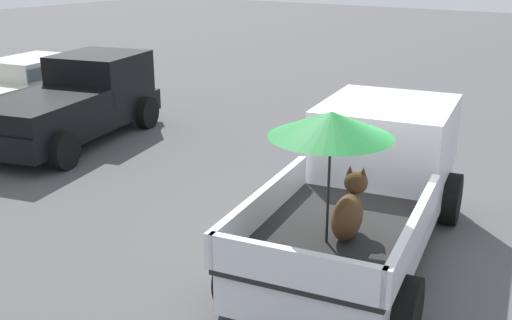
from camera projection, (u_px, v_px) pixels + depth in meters
The scene contains 4 objects.
ground_plane at pixel (357, 258), 8.49m from camera, with size 80.00×80.00×0.00m, color #4C4C4F.
pickup_truck_main at pixel (368, 182), 8.53m from camera, with size 5.30×2.98×2.41m.
pickup_truck_red at pixel (77, 102), 13.63m from camera, with size 5.10×3.09×1.80m.
parked_sedan_near at pixel (35, 79), 16.84m from camera, with size 4.55×2.56×1.33m.
Camera 1 is at (-7.06, -3.19, 3.99)m, focal length 43.05 mm.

